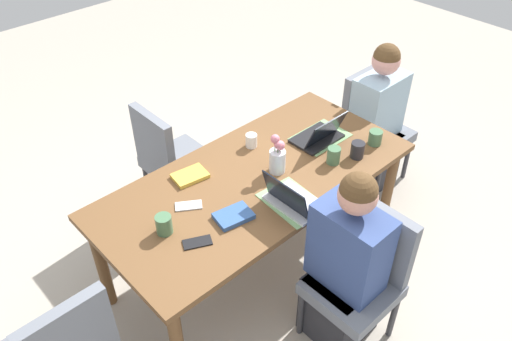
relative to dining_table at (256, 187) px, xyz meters
name	(u,v)px	position (x,y,z in m)	size (l,w,h in m)	color
ground_plane	(256,261)	(0.00, 0.00, -0.67)	(10.00, 10.00, 0.00)	#B2A899
dining_table	(256,187)	(0.00, 0.00, 0.00)	(1.97, 0.93, 0.75)	brown
chair_head_right_left_near	(371,122)	(1.32, 0.10, -0.17)	(0.44, 0.44, 0.90)	slate
person_head_right_left_near	(375,126)	(1.26, 0.03, -0.14)	(0.40, 0.36, 1.19)	#2D2D33
chair_near_left_mid	(362,272)	(0.07, -0.78, -0.17)	(0.44, 0.44, 0.90)	slate
person_near_left_mid	(345,270)	(0.00, -0.72, -0.14)	(0.36, 0.40, 1.19)	#2D2D33
chair_far_left_far	(170,157)	(-0.09, 0.80, -0.17)	(0.44, 0.44, 0.90)	slate
flower_vase	(277,157)	(0.13, -0.04, 0.19)	(0.10, 0.10, 0.26)	silver
placemat_head_right_left_near	(320,137)	(0.60, 0.01, 0.08)	(0.36, 0.26, 0.00)	#7FAD70
placemat_near_left_mid	(293,202)	(0.00, -0.30, 0.08)	(0.36, 0.26, 0.00)	#7FAD70
laptop_near_left_mid	(292,200)	(-0.03, -0.32, 0.12)	(0.22, 0.32, 0.21)	silver
laptop_head_right_left_near	(319,136)	(0.56, -0.01, 0.12)	(0.32, 0.22, 0.20)	black
coffee_mug_near_left	(334,155)	(0.45, -0.22, 0.13)	(0.08, 0.08, 0.11)	#47704C
coffee_mug_near_right	(375,138)	(0.80, -0.28, 0.13)	(0.09, 0.09, 0.10)	#47704C
coffee_mug_centre_left	(357,150)	(0.60, -0.28, 0.13)	(0.09, 0.09, 0.11)	#232328
coffee_mug_centre_right	(251,140)	(0.19, 0.25, 0.12)	(0.07, 0.07, 0.09)	white
coffee_mug_far_left	(164,224)	(-0.66, -0.01, 0.13)	(0.09, 0.09, 0.11)	#47704C
book_red_cover	(234,216)	(-0.33, -0.17, 0.09)	(0.20, 0.14, 0.03)	#335693
book_blue_cover	(190,176)	(-0.29, 0.27, 0.09)	(0.20, 0.14, 0.02)	gold
phone_black	(197,242)	(-0.59, -0.19, 0.08)	(0.15, 0.07, 0.01)	black
phone_silver	(189,206)	(-0.45, 0.07, 0.08)	(0.15, 0.07, 0.01)	silver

